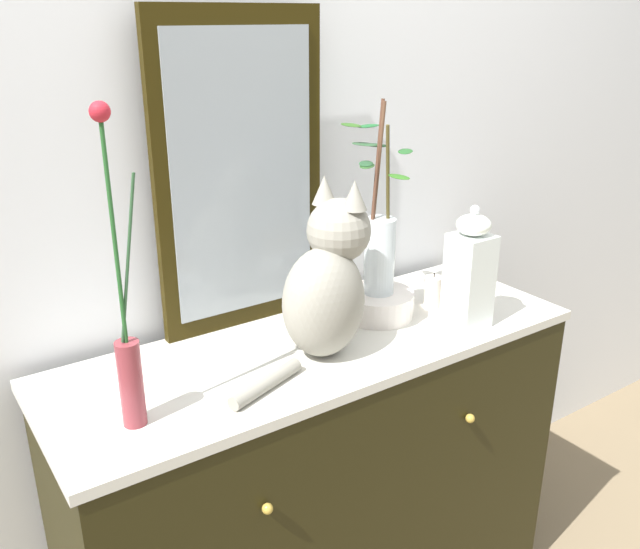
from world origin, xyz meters
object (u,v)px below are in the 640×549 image
at_px(vase_slim_green, 128,351).
at_px(candle_pillar, 433,291).
at_px(sideboard, 320,492).
at_px(mirror_leaning, 241,175).
at_px(vase_glass_clear, 379,244).
at_px(cat_sitting, 327,283).
at_px(jar_lidded_porcelain, 470,273).
at_px(bowl_porcelain, 378,304).

relative_size(vase_slim_green, candle_pillar, 6.43).
xyz_separation_m(sideboard, mirror_leaning, (-0.09, 0.21, 0.85)).
height_order(vase_glass_clear, candle_pillar, vase_glass_clear).
height_order(sideboard, cat_sitting, cat_sitting).
bearing_deg(sideboard, jar_lidded_porcelain, -19.76).
distance_m(mirror_leaning, jar_lidded_porcelain, 0.62).
distance_m(sideboard, vase_slim_green, 0.80).
bearing_deg(jar_lidded_porcelain, candle_pillar, 83.57).
bearing_deg(cat_sitting, jar_lidded_porcelain, -12.72).
height_order(cat_sitting, vase_glass_clear, vase_glass_clear).
relative_size(sideboard, bowl_porcelain, 7.05).
height_order(vase_slim_green, jar_lidded_porcelain, vase_slim_green).
relative_size(vase_glass_clear, candle_pillar, 5.13).
xyz_separation_m(sideboard, cat_sitting, (-0.01, -0.05, 0.63)).
bearing_deg(mirror_leaning, sideboard, -67.56).
relative_size(cat_sitting, vase_slim_green, 0.70).
bearing_deg(candle_pillar, vase_glass_clear, 167.47).
distance_m(sideboard, jar_lidded_porcelain, 0.72).
bearing_deg(bowl_porcelain, cat_sitting, -158.61).
distance_m(mirror_leaning, candle_pillar, 0.62).
height_order(sideboard, bowl_porcelain, bowl_porcelain).
xyz_separation_m(cat_sitting, jar_lidded_porcelain, (0.38, -0.09, -0.03)).
relative_size(sideboard, vase_slim_green, 2.15).
height_order(cat_sitting, vase_slim_green, vase_slim_green).
bearing_deg(mirror_leaning, vase_slim_green, -144.31).
distance_m(sideboard, bowl_porcelain, 0.54).
height_order(vase_slim_green, bowl_porcelain, vase_slim_green).
relative_size(bowl_porcelain, candle_pillar, 1.96).
height_order(bowl_porcelain, candle_pillar, candle_pillar).
xyz_separation_m(bowl_porcelain, candle_pillar, (0.17, -0.03, 0.01)).
xyz_separation_m(vase_slim_green, bowl_porcelain, (0.72, 0.13, -0.13)).
relative_size(sideboard, jar_lidded_porcelain, 4.18).
bearing_deg(candle_pillar, mirror_leaning, 156.72).
height_order(vase_slim_green, vase_glass_clear, vase_slim_green).
xyz_separation_m(mirror_leaning, bowl_porcelain, (0.31, -0.17, -0.36)).
relative_size(jar_lidded_porcelain, candle_pillar, 3.31).
xyz_separation_m(sideboard, bowl_porcelain, (0.22, 0.04, 0.49)).
height_order(bowl_porcelain, vase_glass_clear, vase_glass_clear).
height_order(bowl_porcelain, jar_lidded_porcelain, jar_lidded_porcelain).
distance_m(cat_sitting, bowl_porcelain, 0.29).
relative_size(mirror_leaning, jar_lidded_porcelain, 2.42).
bearing_deg(vase_glass_clear, bowl_porcelain, -82.23).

